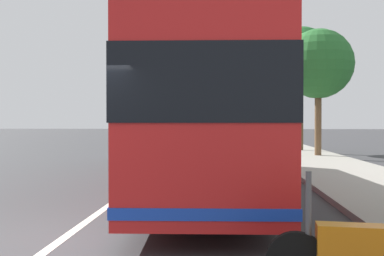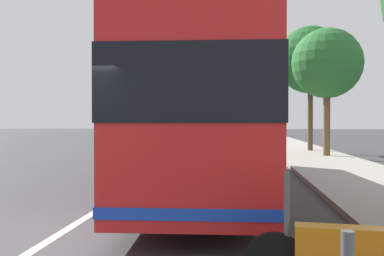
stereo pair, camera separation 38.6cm
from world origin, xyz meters
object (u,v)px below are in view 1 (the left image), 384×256
Objects in this scene: car_side_street at (140,141)px; car_far_distant at (218,131)px; coach_bus at (204,116)px; car_behind_bus at (184,132)px; car_oncoming at (218,134)px; roadside_tree_far_block at (301,61)px; motorcycle_mid_row at (377,251)px; roadside_tree_mid_block at (318,64)px.

car_side_street reaches higher than car_far_distant.
car_behind_bus is at bearing 3.42° from coach_bus.
roadside_tree_far_block is at bearing -156.14° from car_oncoming.
roadside_tree_far_block is (-25.03, -5.15, 4.70)m from car_far_distant.
car_oncoming is at bearing -80.63° from motorcycle_mid_row.
roadside_tree_mid_block is at bearing -94.35° from motorcycle_mid_row.
motorcycle_mid_row is 0.35× the size of roadside_tree_mid_block.
car_side_street is at bearing -65.79° from motorcycle_mid_row.
car_far_distant is (39.11, 0.07, -1.23)m from coach_bus.
car_oncoming is 15.93m from roadside_tree_far_block.
car_side_street is at bearing -1.58° from car_behind_bus.
motorcycle_mid_row is at bearing 7.07° from car_behind_bus.
roadside_tree_mid_block is at bearing -159.67° from car_oncoming.
motorcycle_mid_row is at bearing -176.72° from car_far_distant.
coach_bus reaches higher than car_far_distant.
roadside_tree_mid_block reaches higher than car_oncoming.
coach_bus is 2.70× the size of car_behind_bus.
roadside_tree_mid_block reaches higher than car_behind_bus.
car_side_street is 0.73× the size of roadside_tree_mid_block.
motorcycle_mid_row is 0.49× the size of car_far_distant.
roadside_tree_far_block is (-20.18, -8.77, 4.71)m from car_behind_bus.
car_side_street is at bearing 172.62° from car_far_distant.
car_far_distant is 25.98m from roadside_tree_far_block.
roadside_tree_far_block is at bearing -92.05° from motorcycle_mid_row.
car_oncoming is (28.43, -0.00, -1.23)m from coach_bus.
roadside_tree_mid_block is (-28.97, -5.30, 3.95)m from car_far_distant.
roadside_tree_far_block reaches higher than motorcycle_mid_row.
car_oncoming is (-5.83, -3.69, 0.01)m from car_behind_bus.
coach_bus is at bearing -67.69° from motorcycle_mid_row.
motorcycle_mid_row is 46.27m from car_far_distant.
coach_bus is at bearing 17.14° from car_side_street.
car_far_distant is at bearing 4.73° from car_oncoming.
car_far_distant is (46.22, 2.14, 0.24)m from motorcycle_mid_row.
car_oncoming is 0.60× the size of roadside_tree_far_block.
car_side_street is at bearing 82.71° from roadside_tree_mid_block.
motorcycle_mid_row is at bearing -172.31° from car_oncoming.
car_behind_bus is (22.94, -0.29, -0.04)m from car_side_street.
car_behind_bus is (34.26, 3.69, -1.24)m from coach_bus.
car_oncoming is 19.43m from roadside_tree_mid_block.
roadside_tree_mid_block is (10.15, -5.24, 2.73)m from coach_bus.
roadside_tree_far_block is (2.76, -9.06, 4.67)m from car_side_street.
roadside_tree_mid_block is at bearing -30.03° from coach_bus.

